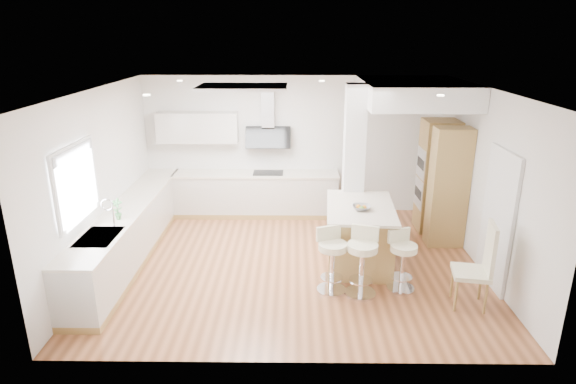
{
  "coord_description": "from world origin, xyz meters",
  "views": [
    {
      "loc": [
        0.01,
        -7.11,
        3.6
      ],
      "look_at": [
        -0.08,
        0.4,
        1.1
      ],
      "focal_mm": 30.0,
      "sensor_mm": 36.0,
      "label": 1
    }
  ],
  "objects_px": {
    "bar_stool_c": "(402,257)",
    "peninsula": "(359,234)",
    "bar_stool_b": "(362,258)",
    "dining_chair": "(480,263)",
    "bar_stool_a": "(332,257)"
  },
  "relations": [
    {
      "from": "bar_stool_a",
      "to": "dining_chair",
      "type": "xyz_separation_m",
      "value": [
        1.96,
        -0.4,
        0.11
      ]
    },
    {
      "from": "bar_stool_b",
      "to": "dining_chair",
      "type": "xyz_separation_m",
      "value": [
        1.54,
        -0.32,
        0.09
      ]
    },
    {
      "from": "dining_chair",
      "to": "bar_stool_c",
      "type": "bearing_deg",
      "value": 164.08
    },
    {
      "from": "bar_stool_a",
      "to": "bar_stool_b",
      "type": "height_order",
      "value": "bar_stool_b"
    },
    {
      "from": "peninsula",
      "to": "bar_stool_a",
      "type": "xyz_separation_m",
      "value": [
        -0.51,
        -0.94,
        0.05
      ]
    },
    {
      "from": "bar_stool_c",
      "to": "peninsula",
      "type": "bearing_deg",
      "value": 98.53
    },
    {
      "from": "peninsula",
      "to": "dining_chair",
      "type": "xyz_separation_m",
      "value": [
        1.45,
        -1.34,
        0.16
      ]
    },
    {
      "from": "peninsula",
      "to": "bar_stool_a",
      "type": "bearing_deg",
      "value": -114.77
    },
    {
      "from": "bar_stool_b",
      "to": "bar_stool_c",
      "type": "xyz_separation_m",
      "value": [
        0.6,
        0.14,
        -0.06
      ]
    },
    {
      "from": "peninsula",
      "to": "bar_stool_c",
      "type": "relative_size",
      "value": 1.84
    },
    {
      "from": "bar_stool_a",
      "to": "bar_stool_b",
      "type": "distance_m",
      "value": 0.43
    },
    {
      "from": "bar_stool_c",
      "to": "dining_chair",
      "type": "xyz_separation_m",
      "value": [
        0.94,
        -0.46,
        0.14
      ]
    },
    {
      "from": "bar_stool_b",
      "to": "bar_stool_c",
      "type": "distance_m",
      "value": 0.62
    },
    {
      "from": "peninsula",
      "to": "bar_stool_b",
      "type": "xyz_separation_m",
      "value": [
        -0.09,
        -1.02,
        0.07
      ]
    },
    {
      "from": "bar_stool_a",
      "to": "bar_stool_b",
      "type": "relative_size",
      "value": 0.96
    }
  ]
}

